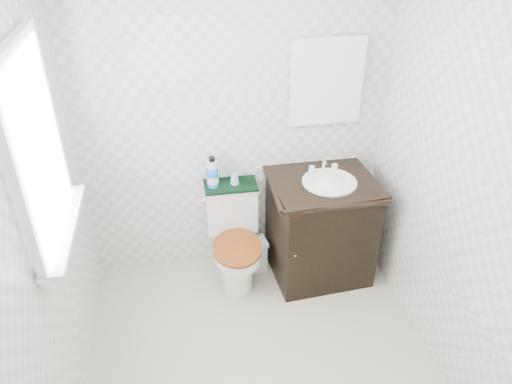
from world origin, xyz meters
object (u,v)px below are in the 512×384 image
object	(u,v)px
toilet	(234,240)
trash_bin	(254,255)
cup	(235,179)
mouthwash_bottle	(212,173)
vanity	(321,225)

from	to	relation	value
toilet	trash_bin	size ratio (longest dim) A/B	2.64
trash_bin	cup	world-z (taller)	cup
cup	mouthwash_bottle	bearing A→B (deg)	-177.35
vanity	trash_bin	size ratio (longest dim) A/B	3.32
mouthwash_bottle	cup	world-z (taller)	mouthwash_bottle
trash_bin	mouthwash_bottle	bearing A→B (deg)	162.75
toilet	mouthwash_bottle	xyz separation A→B (m)	(-0.13, 0.11, 0.53)
mouthwash_bottle	cup	xyz separation A→B (m)	(0.16, 0.01, -0.07)
mouthwash_bottle	trash_bin	bearing A→B (deg)	-17.25
toilet	vanity	bearing A→B (deg)	-6.00
vanity	trash_bin	world-z (taller)	vanity
toilet	cup	size ratio (longest dim) A/B	9.16
toilet	mouthwash_bottle	bearing A→B (deg)	138.11
trash_bin	mouthwash_bottle	distance (m)	0.78
toilet	mouthwash_bottle	world-z (taller)	mouthwash_bottle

